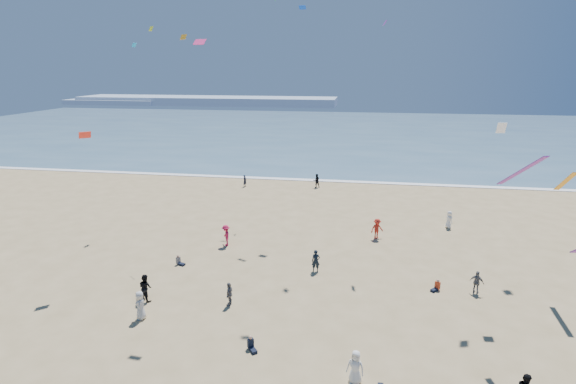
# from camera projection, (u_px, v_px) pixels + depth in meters

# --- Properties ---
(ocean) EXTENTS (220.00, 100.00, 0.06)m
(ocean) POSITION_uv_depth(u_px,v_px,m) (337.00, 132.00, 111.07)
(ocean) COLOR #476B84
(ocean) RESTS_ON ground
(surf_line) EXTENTS (220.00, 1.20, 0.08)m
(surf_line) POSITION_uv_depth(u_px,v_px,m) (317.00, 180.00, 63.56)
(surf_line) COLOR white
(surf_line) RESTS_ON ground
(headland_far) EXTENTS (110.00, 20.00, 3.20)m
(headland_far) POSITION_uv_depth(u_px,v_px,m) (207.00, 101.00, 191.34)
(headland_far) COLOR #7A8EA8
(headland_far) RESTS_ON ground
(headland_near) EXTENTS (40.00, 14.00, 2.00)m
(headland_near) POSITION_uv_depth(u_px,v_px,m) (114.00, 102.00, 193.05)
(headland_near) COLOR #7A8EA8
(headland_near) RESTS_ON ground
(standing_flyers) EXTENTS (24.91, 40.45, 1.94)m
(standing_flyers) POSITION_uv_depth(u_px,v_px,m) (315.00, 258.00, 35.64)
(standing_flyers) COLOR black
(standing_flyers) RESTS_ON ground
(seated_group) EXTENTS (21.18, 19.24, 0.84)m
(seated_group) POSITION_uv_depth(u_px,v_px,m) (293.00, 335.00, 26.27)
(seated_group) COLOR white
(seated_group) RESTS_ON ground
(kites_aloft) EXTENTS (39.92, 39.53, 27.13)m
(kites_aloft) POSITION_uv_depth(u_px,v_px,m) (420.00, 59.00, 27.99)
(kites_aloft) COLOR yellow
(kites_aloft) RESTS_ON ground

